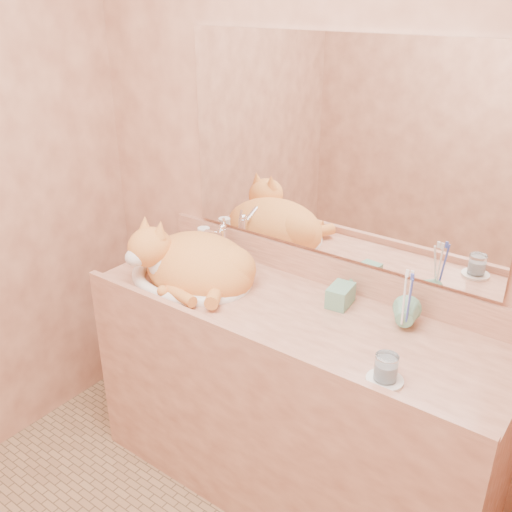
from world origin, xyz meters
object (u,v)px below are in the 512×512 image
Objects in this scene: vanity_counter at (289,404)px; cat at (192,261)px; sink_basin at (191,260)px; toothbrush_cup at (404,321)px; soap_dispenser at (335,291)px; water_glass at (386,368)px.

vanity_counter is 0.69m from cat.
cat reaches higher than sink_basin.
sink_basin is 0.87m from toothbrush_cup.
soap_dispenser reaches higher than vanity_counter.
vanity_counter is at bearing -150.67° from soap_dispenser.
sink_basin is at bearing 142.85° from cat.
vanity_counter is at bearing -5.47° from sink_basin.
sink_basin is at bearing -177.59° from vanity_counter.
soap_dispenser is 0.27m from toothbrush_cup.
vanity_counter is 19.46× the size of water_glass.
sink_basin is 3.02× the size of soap_dispenser.
water_glass reaches higher than vanity_counter.
soap_dispenser is (0.12, 0.09, 0.51)m from vanity_counter.
cat is 2.80× the size of soap_dispenser.
toothbrush_cup reaches higher than vanity_counter.
cat is 0.85m from toothbrush_cup.
cat is at bearing -45.56° from sink_basin.
water_glass is at bearing -77.28° from toothbrush_cup.
vanity_counter is at bearing 4.88° from cat.
soap_dispenser is (0.60, 0.11, 0.00)m from sink_basin.
toothbrush_cup reaches higher than water_glass.
toothbrush_cup is at bearing 102.72° from water_glass.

